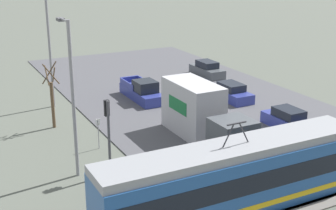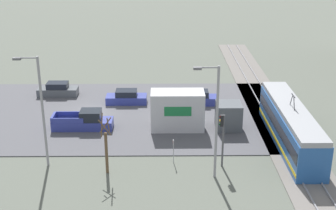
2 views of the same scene
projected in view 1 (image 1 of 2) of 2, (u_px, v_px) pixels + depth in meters
The scene contains 13 objects.
ground_plane at pixel (181, 95), 43.15m from camera, with size 320.00×320.00×0.00m, color #565B51.
road_surface at pixel (181, 94), 43.14m from camera, with size 19.58×41.02×0.08m.
light_rail_tram at pixel (234, 178), 23.29m from camera, with size 14.50×2.61×4.62m.
box_truck at pixel (201, 115), 32.23m from camera, with size 2.49×8.70×3.77m.
pickup_truck at pixel (142, 92), 41.29m from camera, with size 1.91×5.82×1.86m.
sedan_car_0 at pixel (288, 120), 34.41m from camera, with size 1.78×4.25×1.53m.
sedan_car_1 at pixel (231, 93), 41.30m from camera, with size 1.89×4.49×1.48m.
sedan_car_2 at pixel (207, 70), 49.29m from camera, with size 1.80×4.57×1.57m.
traffic_light_pole at pixel (108, 127), 26.73m from camera, with size 0.28×0.47×4.56m.
street_tree at pixel (52, 98), 34.34m from camera, with size 1.18×0.97×4.98m.
street_lamp_near_crossing at pixel (49, 44), 38.36m from camera, with size 0.36×1.95×9.30m.
street_lamp_mid_block at pixel (72, 90), 26.04m from camera, with size 0.36×1.95×9.10m.
no_parking_sign at pixel (98, 131), 30.86m from camera, with size 0.32×0.08×2.08m.
Camera 1 is at (20.02, 36.18, 12.44)m, focal length 50.00 mm.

